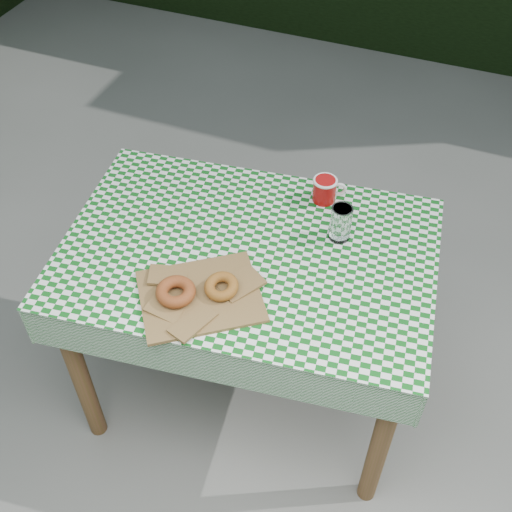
# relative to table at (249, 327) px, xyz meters

# --- Properties ---
(ground) EXTENTS (60.00, 60.00, 0.00)m
(ground) POSITION_rel_table_xyz_m (0.05, -0.16, -0.38)
(ground) COLOR #595A54
(ground) RESTS_ON ground
(table) EXTENTS (1.19, 0.87, 0.75)m
(table) POSITION_rel_table_xyz_m (0.00, 0.00, 0.00)
(table) COLOR brown
(table) RESTS_ON ground
(tablecloth) EXTENTS (1.21, 0.89, 0.01)m
(tablecloth) POSITION_rel_table_xyz_m (0.00, 0.00, 0.38)
(tablecloth) COLOR #0D5315
(tablecloth) RESTS_ON table
(paper_bag) EXTENTS (0.42, 0.41, 0.02)m
(paper_bag) POSITION_rel_table_xyz_m (-0.05, -0.22, 0.39)
(paper_bag) COLOR olive
(paper_bag) RESTS_ON tablecloth
(bagel_front) EXTENTS (0.14, 0.14, 0.04)m
(bagel_front) POSITION_rel_table_xyz_m (-0.11, -0.25, 0.42)
(bagel_front) COLOR brown
(bagel_front) RESTS_ON paper_bag
(bagel_back) EXTENTS (0.12, 0.12, 0.03)m
(bagel_back) POSITION_rel_table_xyz_m (-0.00, -0.18, 0.41)
(bagel_back) COLOR #98551F
(bagel_back) RESTS_ON paper_bag
(coffee_mug) EXTENTS (0.19, 0.19, 0.08)m
(coffee_mug) POSITION_rel_table_xyz_m (0.14, 0.30, 0.42)
(coffee_mug) COLOR #99090A
(coffee_mug) RESTS_ON tablecloth
(drinking_glass) EXTENTS (0.08, 0.08, 0.12)m
(drinking_glass) POSITION_rel_table_xyz_m (0.24, 0.16, 0.44)
(drinking_glass) COLOR white
(drinking_glass) RESTS_ON tablecloth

